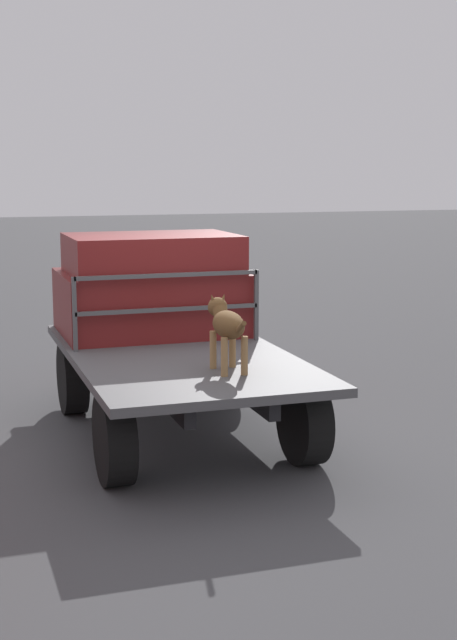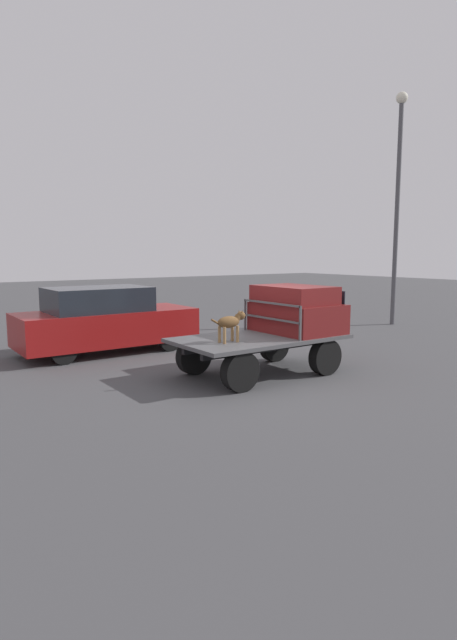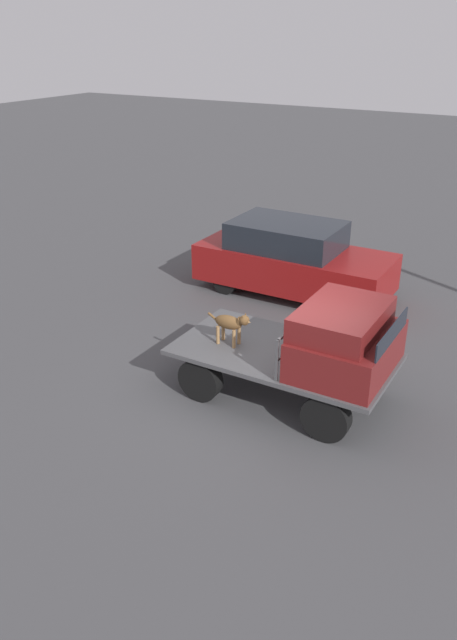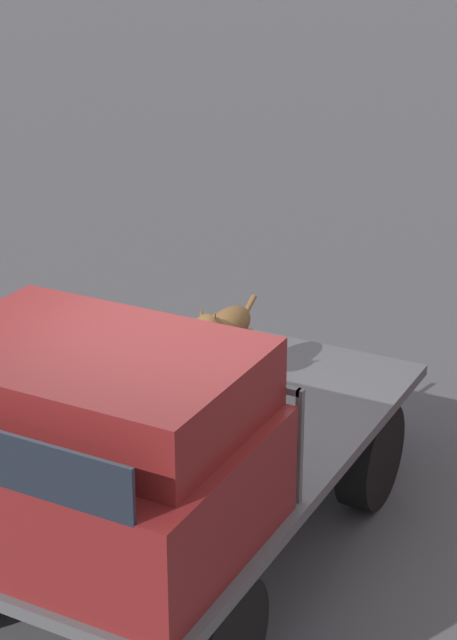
{
  "view_description": "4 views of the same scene",
  "coord_description": "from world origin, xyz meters",
  "px_view_note": "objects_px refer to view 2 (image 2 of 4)",
  "views": [
    {
      "loc": [
        -8.1,
        2.16,
        2.58
      ],
      "look_at": [
        -0.96,
        -0.2,
        1.29
      ],
      "focal_mm": 50.0,
      "sensor_mm": 36.0,
      "label": 1
    },
    {
      "loc": [
        -6.68,
        -8.25,
        2.62
      ],
      "look_at": [
        -0.96,
        -0.2,
        1.29
      ],
      "focal_mm": 28.0,
      "sensor_mm": 36.0,
      "label": 2
    },
    {
      "loc": [
        3.89,
        -8.55,
        5.86
      ],
      "look_at": [
        -0.96,
        -0.2,
        1.29
      ],
      "focal_mm": 35.0,
      "sensor_mm": 36.0,
      "label": 3
    },
    {
      "loc": [
        5.21,
        3.05,
        4.18
      ],
      "look_at": [
        -0.96,
        -0.2,
        1.29
      ],
      "focal_mm": 60.0,
      "sensor_mm": 36.0,
      "label": 4
    }
  ],
  "objects_px": {
    "light_pole_near": "(398,187)",
    "parked_sedan": "(105,320)",
    "flatbed_truck": "(259,347)",
    "dog": "(231,322)"
  },
  "relations": [
    {
      "from": "light_pole_near",
      "to": "parked_sedan",
      "type": "bearing_deg",
      "value": 174.05
    },
    {
      "from": "parked_sedan",
      "to": "light_pole_near",
      "type": "xyz_separation_m",
      "value": [
        10.64,
        -1.11,
        4.09
      ]
    },
    {
      "from": "parked_sedan",
      "to": "light_pole_near",
      "type": "distance_m",
      "value": 11.46
    },
    {
      "from": "flatbed_truck",
      "to": "parked_sedan",
      "type": "relative_size",
      "value": 0.81
    },
    {
      "from": "dog",
      "to": "light_pole_near",
      "type": "relative_size",
      "value": 0.1
    },
    {
      "from": "dog",
      "to": "parked_sedan",
      "type": "bearing_deg",
      "value": 109.18
    },
    {
      "from": "light_pole_near",
      "to": "dog",
      "type": "bearing_deg",
      "value": -161.09
    },
    {
      "from": "parked_sedan",
      "to": "light_pole_near",
      "type": "relative_size",
      "value": 0.56
    },
    {
      "from": "flatbed_truck",
      "to": "light_pole_near",
      "type": "bearing_deg",
      "value": 19.53
    },
    {
      "from": "parked_sedan",
      "to": "light_pole_near",
      "type": "height_order",
      "value": "light_pole_near"
    }
  ]
}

